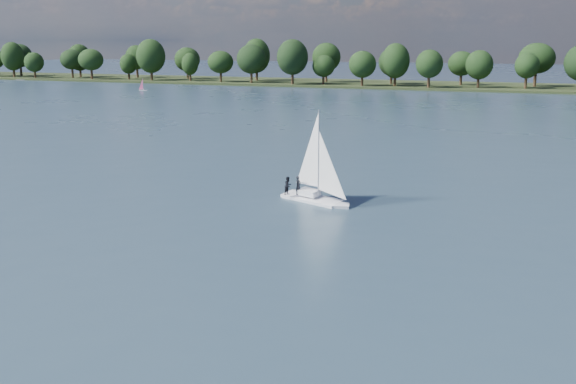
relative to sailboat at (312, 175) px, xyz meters
The scene contains 6 objects.
ground 56.40m from the sailboat, 85.03° to the left, with size 700.00×700.00×0.00m, color #233342.
far_shore 168.22m from the sailboat, 88.34° to the left, with size 660.00×40.00×1.50m, color black.
sailboat is the anchor object (origin of this frame).
dinghy_pink 150.56m from the sailboat, 128.72° to the left, with size 2.73×1.76×4.06m.
pontoon 226.42m from the sailboat, 138.87° to the left, with size 4.00×2.00×0.50m, color #525557.
treeline 163.75m from the sailboat, 91.34° to the left, with size 562.98×73.61×18.45m.
Camera 1 is at (13.98, -14.62, 15.52)m, focal length 40.00 mm.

